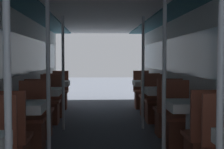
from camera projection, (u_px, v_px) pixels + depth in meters
The scene contains 26 objects.
wall_left at pixel (13, 73), 4.82m from camera, with size 0.05×10.30×2.08m.
wall_right at pixel (194, 72), 4.97m from camera, with size 0.05×10.30×2.08m.
ceiling_panel at pixel (104, 6), 4.84m from camera, with size 2.86×10.30×0.07m.
support_pole_left_0 at pixel (8, 99), 2.10m from camera, with size 0.05×0.05×2.08m.
dining_table_left_1 at pixel (22, 111), 3.89m from camera, with size 0.57×0.57×0.76m.
chair_left_far_1 at pixel (31, 129), 4.47m from camera, with size 0.41×0.41×0.98m.
support_pole_left_1 at pixel (48, 80), 3.89m from camera, with size 0.05×0.05×2.08m.
dining_table_left_2 at pixel (45, 94), 5.68m from camera, with size 0.57×0.57×0.76m.
chair_left_near_2 at pixel (40, 119), 5.14m from camera, with size 0.41×0.41×0.98m.
chair_left_far_2 at pixel (50, 108), 6.25m from camera, with size 0.41×0.41×0.98m.
support_pole_left_2 at pixel (63, 73), 5.68m from camera, with size 0.05×0.05×2.08m.
dining_table_left_3 at pixel (57, 86), 7.47m from camera, with size 0.57×0.57×0.76m.
chair_left_near_3 at pixel (54, 104), 6.93m from camera, with size 0.41×0.41×0.98m.
chair_left_far_3 at pixel (60, 97), 8.04m from camera, with size 0.41×0.41×0.98m.
support_pole_right_0 at pixel (220, 98), 2.18m from camera, with size 0.05×0.05×2.08m.
dining_table_right_1 at pixel (189, 110), 4.00m from camera, with size 0.57×0.57×0.76m.
chair_right_near_1 at pixel (204, 149), 3.47m from camera, with size 0.41×0.41×0.98m.
chair_right_far_1 at pixel (178, 127), 4.58m from camera, with size 0.41×0.41×0.98m.
support_pole_right_1 at pixel (164, 80), 3.97m from camera, with size 0.05×0.05×2.08m.
dining_table_right_2 at pixel (160, 94), 5.79m from camera, with size 0.57×0.57×0.76m.
chair_right_near_2 at pixel (167, 118), 5.25m from camera, with size 0.41×0.41×0.98m.
chair_right_far_2 at pixel (155, 108), 6.36m from camera, with size 0.41×0.41×0.98m.
support_pole_right_2 at pixel (143, 73), 5.75m from camera, with size 0.05×0.05×2.08m.
dining_table_right_3 at pixel (145, 85), 7.58m from camera, with size 0.57×0.57×0.76m.
chair_right_near_3 at pixel (149, 103), 7.04m from camera, with size 0.41×0.41×0.98m.
chair_right_far_3 at pixel (142, 97), 8.15m from camera, with size 0.41×0.41×0.98m.
Camera 1 is at (-0.14, -1.14, 1.32)m, focal length 50.00 mm.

